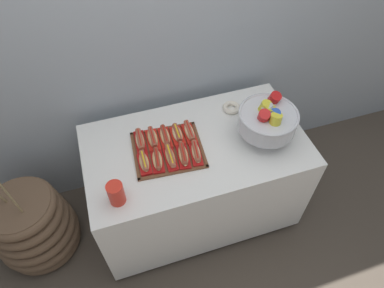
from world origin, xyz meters
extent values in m
plane|color=#4C4238|center=(0.00, 0.00, 0.00)|extent=(10.00, 10.00, 0.00)
cube|color=#9EA8B2|center=(0.00, 0.51, 1.30)|extent=(6.00, 0.10, 2.60)
cube|color=white|center=(0.00, 0.00, 0.40)|extent=(1.34, 0.75, 0.72)
cylinder|color=black|center=(-0.56, -0.27, 0.02)|extent=(0.05, 0.05, 0.04)
cylinder|color=black|center=(0.56, -0.27, 0.02)|extent=(0.05, 0.05, 0.04)
cylinder|color=black|center=(-0.56, 0.27, 0.02)|extent=(0.05, 0.05, 0.04)
cylinder|color=black|center=(0.56, 0.27, 0.02)|extent=(0.05, 0.05, 0.04)
cylinder|color=brown|center=(-1.11, 0.07, 0.27)|extent=(0.39, 0.39, 0.53)
torus|color=brown|center=(-1.11, 0.07, 0.04)|extent=(0.51, 0.51, 0.08)
torus|color=brown|center=(-1.11, 0.07, 0.13)|extent=(0.54, 0.54, 0.08)
torus|color=brown|center=(-1.11, 0.07, 0.22)|extent=(0.52, 0.52, 0.08)
torus|color=brown|center=(-1.11, 0.07, 0.31)|extent=(0.50, 0.50, 0.08)
torus|color=brown|center=(-1.11, 0.07, 0.40)|extent=(0.47, 0.47, 0.08)
torus|color=brown|center=(-1.11, 0.07, 0.49)|extent=(0.44, 0.44, 0.08)
cylinder|color=#937F56|center=(-1.08, 0.00, 0.74)|extent=(0.02, 0.02, 0.42)
cube|color=brown|center=(-0.17, 0.01, 0.76)|extent=(0.43, 0.39, 0.01)
cube|color=brown|center=(-0.19, -0.17, 0.77)|extent=(0.41, 0.05, 0.01)
cube|color=brown|center=(-0.16, 0.18, 0.77)|extent=(0.41, 0.05, 0.01)
cube|color=brown|center=(-0.37, 0.02, 0.77)|extent=(0.04, 0.36, 0.01)
cube|color=brown|center=(0.02, -0.01, 0.77)|extent=(0.04, 0.36, 0.01)
cube|color=red|center=(-0.33, -0.07, 0.78)|extent=(0.07, 0.15, 0.02)
ellipsoid|color=tan|center=(-0.33, -0.07, 0.80)|extent=(0.05, 0.14, 0.04)
cylinder|color=#A8563D|center=(-0.33, -0.07, 0.81)|extent=(0.03, 0.14, 0.03)
cylinder|color=yellow|center=(-0.33, -0.07, 0.82)|extent=(0.01, 0.12, 0.01)
cube|color=#B21414|center=(-0.25, -0.07, 0.78)|extent=(0.09, 0.17, 0.02)
ellipsoid|color=#E0BC7F|center=(-0.25, -0.07, 0.79)|extent=(0.07, 0.16, 0.04)
cylinder|color=brown|center=(-0.25, -0.07, 0.81)|extent=(0.05, 0.15, 0.03)
cylinder|color=red|center=(-0.25, -0.07, 0.82)|extent=(0.02, 0.13, 0.01)
cube|color=red|center=(-0.18, -0.08, 0.78)|extent=(0.07, 0.17, 0.02)
ellipsoid|color=tan|center=(-0.18, -0.08, 0.80)|extent=(0.05, 0.16, 0.04)
cylinder|color=#A8563D|center=(-0.18, -0.08, 0.81)|extent=(0.04, 0.16, 0.03)
cylinder|color=yellow|center=(-0.18, -0.08, 0.83)|extent=(0.01, 0.14, 0.01)
cube|color=#B21414|center=(-0.10, -0.08, 0.78)|extent=(0.09, 0.18, 0.02)
ellipsoid|color=#E0BC7F|center=(-0.10, -0.08, 0.80)|extent=(0.07, 0.17, 0.04)
cylinder|color=brown|center=(-0.10, -0.08, 0.81)|extent=(0.05, 0.16, 0.03)
cylinder|color=red|center=(-0.10, -0.08, 0.82)|extent=(0.02, 0.13, 0.01)
cube|color=red|center=(-0.03, -0.09, 0.78)|extent=(0.08, 0.17, 0.02)
ellipsoid|color=beige|center=(-0.03, -0.09, 0.80)|extent=(0.07, 0.16, 0.04)
cylinder|color=#A8563D|center=(-0.03, -0.09, 0.81)|extent=(0.05, 0.15, 0.03)
cylinder|color=red|center=(-0.03, -0.09, 0.82)|extent=(0.02, 0.13, 0.01)
cube|color=#B21414|center=(-0.32, 0.10, 0.78)|extent=(0.07, 0.18, 0.02)
ellipsoid|color=beige|center=(-0.32, 0.10, 0.80)|extent=(0.06, 0.17, 0.04)
cylinder|color=#A8563D|center=(-0.32, 0.10, 0.81)|extent=(0.04, 0.16, 0.03)
cylinder|color=red|center=(-0.32, 0.10, 0.82)|extent=(0.02, 0.13, 0.01)
cube|color=red|center=(-0.24, 0.09, 0.78)|extent=(0.08, 0.18, 0.02)
ellipsoid|color=tan|center=(-0.24, 0.09, 0.80)|extent=(0.06, 0.16, 0.04)
cylinder|color=#9E4C38|center=(-0.24, 0.09, 0.81)|extent=(0.04, 0.15, 0.03)
cylinder|color=red|center=(-0.24, 0.09, 0.82)|extent=(0.01, 0.13, 0.01)
cube|color=red|center=(-0.17, 0.09, 0.78)|extent=(0.07, 0.17, 0.02)
ellipsoid|color=#E0BC7F|center=(-0.17, 0.09, 0.79)|extent=(0.06, 0.16, 0.04)
cylinder|color=brown|center=(-0.17, 0.09, 0.81)|extent=(0.04, 0.15, 0.03)
cylinder|color=red|center=(-0.17, 0.09, 0.82)|extent=(0.02, 0.13, 0.01)
cube|color=red|center=(-0.09, 0.08, 0.78)|extent=(0.07, 0.15, 0.02)
ellipsoid|color=beige|center=(-0.09, 0.08, 0.80)|extent=(0.06, 0.14, 0.04)
cylinder|color=#9E4C38|center=(-0.09, 0.08, 0.81)|extent=(0.04, 0.13, 0.03)
cylinder|color=yellow|center=(-0.09, 0.08, 0.82)|extent=(0.01, 0.11, 0.01)
cube|color=red|center=(-0.02, 0.08, 0.78)|extent=(0.07, 0.17, 0.02)
ellipsoid|color=beige|center=(-0.02, 0.08, 0.80)|extent=(0.05, 0.15, 0.04)
cylinder|color=#A8563D|center=(-0.02, 0.08, 0.81)|extent=(0.04, 0.16, 0.03)
cylinder|color=red|center=(-0.02, 0.08, 0.82)|extent=(0.01, 0.13, 0.01)
cylinder|color=silver|center=(0.41, -0.07, 0.77)|extent=(0.20, 0.20, 0.02)
cone|color=silver|center=(0.41, -0.07, 0.81)|extent=(0.07, 0.07, 0.06)
cylinder|color=silver|center=(0.41, -0.07, 0.90)|extent=(0.34, 0.34, 0.11)
torus|color=silver|center=(0.41, -0.07, 0.95)|extent=(0.35, 0.35, 0.02)
cylinder|color=#B7BCC6|center=(0.42, -0.07, 0.94)|extent=(0.11, 0.11, 0.15)
cylinder|color=red|center=(0.49, 0.03, 0.94)|extent=(0.09, 0.11, 0.14)
cylinder|color=yellow|center=(0.40, -0.02, 0.94)|extent=(0.11, 0.11, 0.14)
cylinder|color=yellow|center=(0.40, -0.06, 0.94)|extent=(0.11, 0.09, 0.14)
cylinder|color=red|center=(0.37, -0.09, 0.94)|extent=(0.10, 0.12, 0.14)
cylinder|color=yellow|center=(0.41, -0.14, 0.94)|extent=(0.08, 0.09, 0.13)
cylinder|color=#1E47B2|center=(0.44, -0.10, 0.94)|extent=(0.11, 0.10, 0.15)
cylinder|color=red|center=(-0.51, -0.24, 0.81)|extent=(0.08, 0.08, 0.10)
cylinder|color=red|center=(-0.51, -0.24, 0.83)|extent=(0.09, 0.09, 0.10)
cylinder|color=red|center=(-0.51, -0.24, 0.84)|extent=(0.09, 0.09, 0.10)
torus|color=silver|center=(0.31, 0.21, 0.77)|extent=(0.12, 0.12, 0.03)
camera|label=1|loc=(-0.43, -1.25, 2.32)|focal=31.92mm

